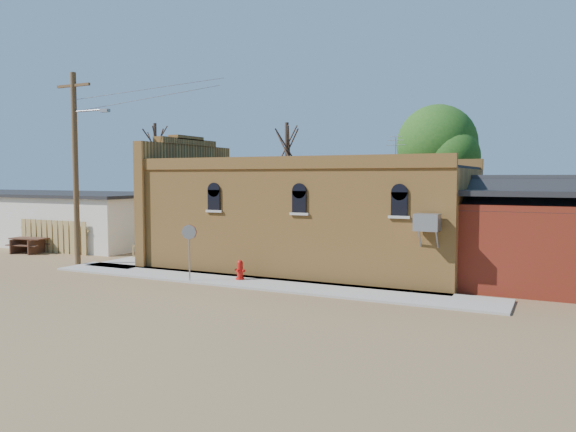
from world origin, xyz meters
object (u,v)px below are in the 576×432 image
at_px(brick_bar, 305,217).
at_px(stop_sign, 189,237).
at_px(fire_hydrant, 240,270).
at_px(trash_barrel, 182,248).
at_px(utility_pole, 76,164).
at_px(picnic_table, 29,243).

relative_size(brick_bar, stop_sign, 7.36).
bearing_deg(fire_hydrant, trash_barrel, 163.04).
bearing_deg(utility_pole, trash_barrel, 55.99).
distance_m(stop_sign, picnic_table, 13.53).
bearing_deg(stop_sign, picnic_table, 168.14).
bearing_deg(fire_hydrant, picnic_table, -169.70).
xyz_separation_m(brick_bar, trash_barrel, (-6.94, -0.08, -1.82)).
distance_m(fire_hydrant, trash_barrel, 7.50).
bearing_deg(trash_barrel, fire_hydrant, -35.52).
bearing_deg(picnic_table, brick_bar, -0.21).
xyz_separation_m(stop_sign, trash_barrel, (-4.42, 5.42, -1.28)).
bearing_deg(brick_bar, picnic_table, -171.63).
bearing_deg(brick_bar, trash_barrel, -179.35).
relative_size(brick_bar, utility_pole, 1.82).
xyz_separation_m(trash_barrel, picnic_table, (-8.66, -2.22, 0.03)).
relative_size(brick_bar, picnic_table, 7.43).
xyz_separation_m(brick_bar, utility_pole, (-9.79, -4.29, 2.43)).
bearing_deg(picnic_table, utility_pole, -27.56).
relative_size(brick_bar, trash_barrel, 18.81).
height_order(stop_sign, picnic_table, stop_sign).
xyz_separation_m(fire_hydrant, stop_sign, (-1.68, -1.06, 1.33)).
relative_size(utility_pole, picnic_table, 4.08).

